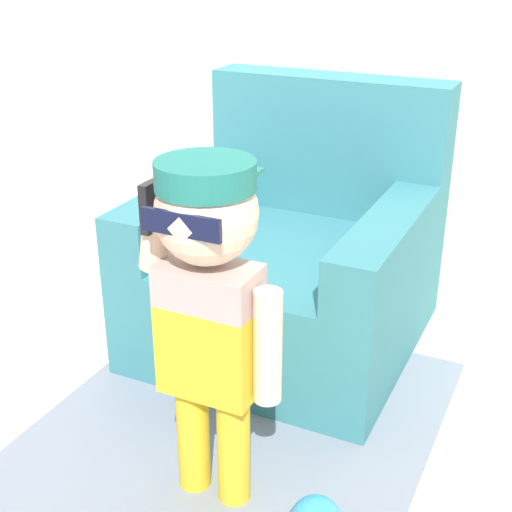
# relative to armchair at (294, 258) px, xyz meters

# --- Properties ---
(ground_plane) EXTENTS (10.00, 10.00, 0.00)m
(ground_plane) POSITION_rel_armchair_xyz_m (-0.20, -0.24, -0.33)
(ground_plane) COLOR beige
(armchair) EXTENTS (0.99, 1.04, 0.99)m
(armchair) POSITION_rel_armchair_xyz_m (0.00, 0.00, 0.00)
(armchair) COLOR teal
(armchair) RESTS_ON ground_plane
(person_child) EXTENTS (0.41, 0.31, 1.00)m
(person_child) POSITION_rel_armchair_xyz_m (0.16, -0.96, 0.34)
(person_child) COLOR gold
(person_child) RESTS_ON ground_plane
(side_table) EXTENTS (0.34, 0.34, 0.52)m
(side_table) POSITION_rel_armchair_xyz_m (-0.78, 0.05, -0.02)
(side_table) COLOR white
(side_table) RESTS_ON ground_plane
(rug) EXTENTS (1.23, 1.37, 0.01)m
(rug) POSITION_rel_armchair_xyz_m (0.08, -0.64, -0.33)
(rug) COLOR gray
(rug) RESTS_ON ground_plane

